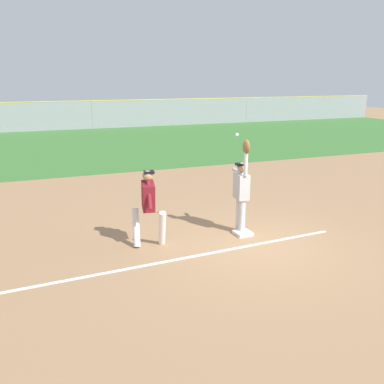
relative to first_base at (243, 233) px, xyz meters
The scene contains 12 objects.
ground_plane 0.66m from the first_base, 99.06° to the right, with size 72.77×72.77×0.00m, color #A37A54.
outfield_grass 15.35m from the first_base, 90.39° to the left, with size 50.44×15.27×0.01m, color #3D7533.
chalk_foul_line 4.10m from the first_base, 167.32° to the right, with size 12.00×0.10×0.01m, color white.
first_base is the anchor object (origin of this frame).
fielder 1.09m from the first_base, 84.88° to the left, with size 0.30×0.90×2.28m.
runner 2.46m from the first_base, behind, with size 0.75×0.84×1.72m.
baseball 2.34m from the first_base, 124.86° to the left, with size 0.07×0.07×0.07m, color white.
outfield_fence 23.01m from the first_base, 90.26° to the left, with size 50.52×0.08×2.03m.
parked_car_red 26.78m from the first_base, 102.32° to the left, with size 4.59×2.51×1.25m.
parked_car_tan 25.59m from the first_base, 92.22° to the left, with size 4.54×2.39×1.25m.
parked_car_green 26.42m from the first_base, 82.89° to the left, with size 4.46×2.23×1.25m.
parked_car_silver 27.10m from the first_base, 71.47° to the left, with size 4.42×2.15×1.25m.
Camera 1 is at (-4.45, -7.68, 3.63)m, focal length 39.35 mm.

